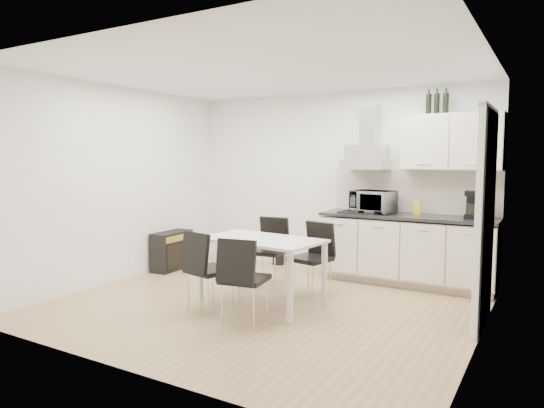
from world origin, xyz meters
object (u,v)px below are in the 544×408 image
Objects in this scene: chair_near_left at (210,271)px; guitar_amp at (172,251)px; dining_table at (261,246)px; chair_far_right at (310,260)px; chair_near_right at (245,280)px; chair_far_left at (268,252)px; floor_speaker at (278,256)px; kitchenette at (411,222)px.

chair_near_left reaches higher than guitar_amp.
dining_table is 0.70m from chair_far_right.
chair_near_right is 1.26× the size of guitar_amp.
chair_near_left is (-0.67, -1.08, 0.00)m from chair_far_right.
chair_near_right is (0.53, -1.35, 0.00)m from chair_far_left.
chair_far_right is 1.27m from chair_near_left.
chair_near_right reaches higher than floor_speaker.
chair_far_right is 1.79m from floor_speaker.
chair_far_left is 1.72m from guitar_amp.
chair_near_left is 1.00× the size of chair_near_right.
guitar_amp is 1.63m from floor_speaker.
dining_table reaches higher than guitar_amp.
chair_far_right is (0.35, 0.56, -0.23)m from dining_table.
chair_near_left is 1.26× the size of guitar_amp.
floor_speaker is (-0.51, 2.38, -0.31)m from chair_near_left.
kitchenette is 2.86× the size of chair_far_left.
chair_near_left is 3.29× the size of floor_speaker.
floor_speaker is (1.20, 1.09, -0.15)m from guitar_amp.
chair_near_left is at bearing 156.93° from chair_near_right.
dining_table is 1.64× the size of chair_near_left.
chair_far_left is at bearing -147.33° from kitchenette.
guitar_amp is (-2.25, 1.42, -0.16)m from chair_near_right.
chair_near_right is at bearing -36.01° from guitar_amp.
chair_near_right reaches higher than guitar_amp.
dining_table is 0.80m from chair_far_left.
floor_speaker is at bearing 120.26° from dining_table.
chair_near_right is at bearing -65.92° from dining_table.
chair_near_right is (-1.03, -2.35, -0.39)m from kitchenette.
chair_far_left is at bearing 1.10° from chair_far_right.
dining_table is at bearing -126.10° from kitchenette.
dining_table is at bearing 71.08° from chair_far_right.
guitar_amp is at bearing 138.55° from chair_near_right.
dining_table is 2.11m from floor_speaker.
kitchenette is 3.62× the size of guitar_amp.
kitchenette is 2.86× the size of chair_far_right.
chair_far_left is at bearing 120.82° from dining_table.
chair_near_left is at bearing -98.43° from floor_speaker.
floor_speaker is at bearing 103.46° from chair_near_right.
chair_near_left and chair_near_right have the same top height.
kitchenette is at bearing -25.05° from floor_speaker.
floor_speaker is at bearing 38.61° from guitar_amp.
chair_far_right and chair_near_right have the same top height.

